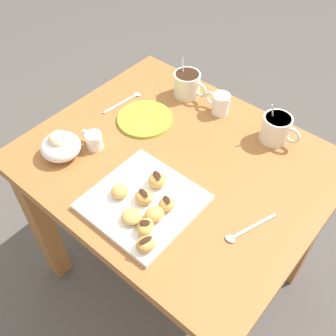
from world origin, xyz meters
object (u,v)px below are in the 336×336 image
object	(u,v)px
beignet_5	(120,191)
ice_cream_bowl	(60,145)
pastry_plate_square	(143,202)
beignet_1	(144,197)
beignet_3	(154,214)
beignet_2	(167,204)
coffee_mug_cream_right	(277,128)
cream_pitcher_white	(220,103)
coffee_mug_cream_left	(187,84)
chocolate_sauce_pitcher	(94,140)
beignet_4	(132,217)
beignet_6	(157,180)
saucer_lime_left	(145,119)
beignet_7	(145,227)
beignet_0	(146,244)
dining_table	(176,189)

from	to	relation	value
beignet_5	ice_cream_bowl	bearing A→B (deg)	178.62
pastry_plate_square	beignet_1	distance (m)	0.03
ice_cream_bowl	beignet_5	size ratio (longest dim) A/B	2.52
ice_cream_bowl	beignet_3	bearing A→B (deg)	-0.17
ice_cream_bowl	beignet_2	distance (m)	0.39
beignet_1	pastry_plate_square	bearing A→B (deg)	178.05
pastry_plate_square	beignet_3	size ratio (longest dim) A/B	5.32
coffee_mug_cream_right	cream_pitcher_white	distance (m)	0.21
coffee_mug_cream_left	chocolate_sauce_pitcher	xyz separation A→B (m)	(-0.05, -0.40, -0.02)
beignet_5	beignet_1	bearing A→B (deg)	23.57
beignet_4	beignet_1	bearing A→B (deg)	104.98
beignet_6	beignet_4	bearing A→B (deg)	-77.81
coffee_mug_cream_left	saucer_lime_left	bearing A→B (deg)	-95.98
saucer_lime_left	beignet_6	xyz separation A→B (m)	(0.23, -0.19, 0.03)
coffee_mug_cream_left	beignet_7	bearing A→B (deg)	-61.64
cream_pitcher_white	beignet_0	xyz separation A→B (m)	(0.18, -0.56, -0.01)
beignet_0	beignet_3	size ratio (longest dim) A/B	0.98
chocolate_sauce_pitcher	beignet_6	distance (m)	0.26
beignet_1	beignet_3	world-z (taller)	same
pastry_plate_square	ice_cream_bowl	distance (m)	0.32
coffee_mug_cream_right	chocolate_sauce_pitcher	xyz separation A→B (m)	(-0.41, -0.40, -0.02)
beignet_2	beignet_4	xyz separation A→B (m)	(-0.05, -0.09, -0.00)
ice_cream_bowl	beignet_0	xyz separation A→B (m)	(0.43, -0.08, -0.01)
pastry_plate_square	beignet_2	bearing A→B (deg)	18.14
cream_pitcher_white	beignet_6	distance (m)	0.40
cream_pitcher_white	beignet_1	size ratio (longest dim) A/B	2.03
beignet_0	beignet_7	size ratio (longest dim) A/B	0.99
beignet_0	beignet_2	size ratio (longest dim) A/B	1.15
chocolate_sauce_pitcher	beignet_6	xyz separation A→B (m)	(0.26, 0.00, 0.00)
beignet_1	ice_cream_bowl	bearing A→B (deg)	-176.11
dining_table	beignet_0	xyz separation A→B (m)	(0.15, -0.29, 0.18)
chocolate_sauce_pitcher	beignet_3	bearing A→B (deg)	-14.94
coffee_mug_cream_right	beignet_0	world-z (taller)	coffee_mug_cream_right
beignet_3	beignet_4	world-z (taller)	beignet_3
beignet_0	chocolate_sauce_pitcher	bearing A→B (deg)	155.79
beignet_2	beignet_7	bearing A→B (deg)	-87.08
beignet_0	cream_pitcher_white	bearing A→B (deg)	107.35
beignet_1	beignet_4	xyz separation A→B (m)	(0.02, -0.07, -0.00)
chocolate_sauce_pitcher	beignet_5	world-z (taller)	chocolate_sauce_pitcher
ice_cream_bowl	beignet_2	world-z (taller)	ice_cream_bowl
ice_cream_bowl	saucer_lime_left	xyz separation A→B (m)	(0.08, 0.28, -0.03)
beignet_3	beignet_5	bearing A→B (deg)	-177.66
chocolate_sauce_pitcher	beignet_3	xyz separation A→B (m)	(0.33, -0.09, 0.00)
beignet_0	beignet_3	xyz separation A→B (m)	(-0.04, 0.08, 0.00)
beignet_1	beignet_5	distance (m)	0.07
coffee_mug_cream_left	saucer_lime_left	distance (m)	0.21
dining_table	beignet_4	distance (m)	0.32
ice_cream_bowl	pastry_plate_square	bearing A→B (deg)	3.96
beignet_3	beignet_1	bearing A→B (deg)	158.66
saucer_lime_left	beignet_5	size ratio (longest dim) A/B	3.85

